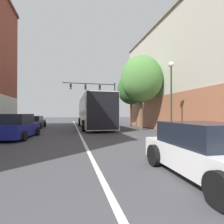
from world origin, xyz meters
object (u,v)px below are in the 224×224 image
object	(u,v)px
street_lamp	(171,90)
hatchback_foreground	(210,151)
parked_car_left_mid	(15,127)
street_tree_far	(142,79)
bus	(94,111)
traffic_signal_gantry	(98,93)
parked_car_left_near	(34,122)
street_tree_near	(131,89)

from	to	relation	value
street_lamp	hatchback_foreground	bearing A→B (deg)	-115.36
parked_car_left_mid	street_lamp	world-z (taller)	street_lamp
parked_car_left_mid	street_tree_far	bearing A→B (deg)	-66.48
hatchback_foreground	parked_car_left_mid	size ratio (longest dim) A/B	0.90
bus	hatchback_foreground	bearing A→B (deg)	-176.78
traffic_signal_gantry	street_lamp	xyz separation A→B (m)	(2.17, -16.35, -1.72)
parked_car_left_near	traffic_signal_gantry	size ratio (longest dim) A/B	0.58
street_lamp	street_tree_far	world-z (taller)	street_tree_far
bus	traffic_signal_gantry	bearing A→B (deg)	-11.75
traffic_signal_gantry	street_tree_near	bearing A→B (deg)	-64.81
parked_car_left_near	traffic_signal_gantry	bearing A→B (deg)	-49.27
bus	street_tree_near	distance (m)	5.53
hatchback_foreground	street_tree_near	xyz separation A→B (m)	(3.90, 16.34, 3.85)
traffic_signal_gantry	street_lamp	bearing A→B (deg)	-82.46
parked_car_left_mid	street_lamp	xyz separation A→B (m)	(9.64, -1.96, 2.31)
parked_car_left_near	parked_car_left_mid	bearing A→B (deg)	-176.01
traffic_signal_gantry	street_tree_far	xyz separation A→B (m)	(2.31, -11.28, 0.02)
street_tree_near	bus	bearing A→B (deg)	-163.66
bus	hatchback_foreground	world-z (taller)	bus
parked_car_left_near	street_lamp	distance (m)	14.31
hatchback_foreground	traffic_signal_gantry	size ratio (longest dim) A/B	0.49
bus	parked_car_left_mid	distance (m)	8.87
bus	street_lamp	bearing A→B (deg)	-155.72
bus	street_lamp	xyz separation A→B (m)	(3.82, -8.56, 1.17)
parked_car_left_near	street_tree_far	distance (m)	11.99
traffic_signal_gantry	street_tree_far	distance (m)	11.52
street_tree_near	street_tree_far	xyz separation A→B (m)	(-0.71, -4.85, 0.29)
hatchback_foreground	street_lamp	size ratio (longest dim) A/B	0.80
parked_car_left_near	street_tree_far	size ratio (longest dim) A/B	0.67
hatchback_foreground	street_lamp	bearing A→B (deg)	-23.42
bus	parked_car_left_near	distance (m)	6.45
traffic_signal_gantry	street_tree_near	world-z (taller)	traffic_signal_gantry
parked_car_left_mid	traffic_signal_gantry	distance (m)	16.72
hatchback_foreground	parked_car_left_mid	xyz separation A→B (m)	(-6.60, 8.37, 0.09)
bus	street_tree_far	xyz separation A→B (m)	(3.97, -3.48, 2.91)
street_tree_near	parked_car_left_mid	bearing A→B (deg)	-142.79
parked_car_left_near	street_tree_far	xyz separation A→B (m)	(10.14, -4.90, 4.13)
parked_car_left_near	street_lamp	bearing A→B (deg)	-133.44
parked_car_left_mid	street_tree_near	distance (m)	13.71
parked_car_left_mid	street_tree_near	size ratio (longest dim) A/B	0.69
bus	hatchback_foreground	size ratio (longest dim) A/B	2.78
parked_car_left_mid	traffic_signal_gantry	world-z (taller)	traffic_signal_gantry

